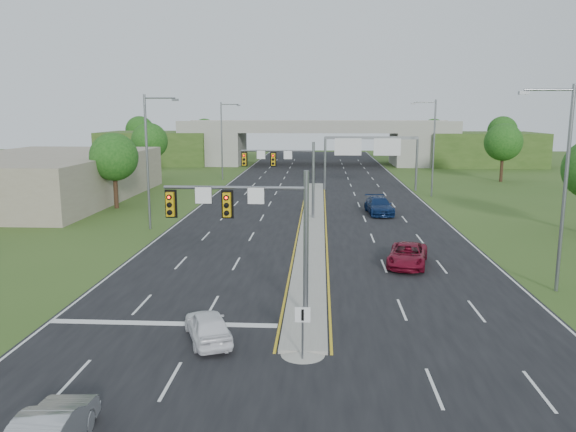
% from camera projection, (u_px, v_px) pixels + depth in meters
% --- Properties ---
extents(ground, '(240.00, 240.00, 0.00)m').
position_uv_depth(ground, '(306.00, 319.00, 26.36)').
color(ground, '#334F1C').
rests_on(ground, ground).
extents(road, '(24.00, 160.00, 0.02)m').
position_uv_depth(road, '(314.00, 202.00, 60.72)').
color(road, black).
rests_on(road, ground).
extents(median, '(2.00, 54.00, 0.16)m').
position_uv_depth(median, '(313.00, 223.00, 48.92)').
color(median, gray).
rests_on(median, road).
extents(median_nose, '(2.00, 2.00, 0.16)m').
position_uv_depth(median_nose, '(303.00, 353.00, 22.42)').
color(median_nose, gray).
rests_on(median_nose, road).
extents(lane_markings, '(23.72, 160.00, 0.01)m').
position_uv_depth(lane_markings, '(307.00, 212.00, 54.78)').
color(lane_markings, gold).
rests_on(lane_markings, road).
extents(signal_mast_near, '(6.62, 0.60, 7.00)m').
position_uv_depth(signal_mast_near, '(256.00, 220.00, 25.56)').
color(signal_mast_near, slate).
rests_on(signal_mast_near, ground).
extents(signal_mast_far, '(6.62, 0.60, 7.00)m').
position_uv_depth(signal_mast_far, '(288.00, 167.00, 50.10)').
color(signal_mast_far, slate).
rests_on(signal_mast_far, ground).
extents(keep_right_sign, '(0.60, 0.13, 2.20)m').
position_uv_depth(keep_right_sign, '(303.00, 324.00, 21.64)').
color(keep_right_sign, slate).
rests_on(keep_right_sign, ground).
extents(sign_gantry, '(11.58, 0.44, 6.67)m').
position_uv_depth(sign_gantry, '(370.00, 148.00, 69.13)').
color(sign_gantry, slate).
rests_on(sign_gantry, ground).
extents(overpass, '(80.00, 14.00, 8.10)m').
position_uv_depth(overpass, '(317.00, 145.00, 104.26)').
color(overpass, gray).
rests_on(overpass, ground).
extents(lightpole_l_mid, '(2.85, 0.25, 11.00)m').
position_uv_depth(lightpole_l_mid, '(149.00, 156.00, 45.64)').
color(lightpole_l_mid, slate).
rests_on(lightpole_l_mid, ground).
extents(lightpole_l_far, '(2.85, 0.25, 11.00)m').
position_uv_depth(lightpole_l_far, '(223.00, 137.00, 80.00)').
color(lightpole_l_far, slate).
rests_on(lightpole_l_far, ground).
extents(lightpole_r_near, '(2.85, 0.25, 11.00)m').
position_uv_depth(lightpole_r_near, '(562.00, 179.00, 29.41)').
color(lightpole_r_near, slate).
rests_on(lightpole_r_near, ground).
extents(lightpole_r_far, '(2.85, 0.25, 11.00)m').
position_uv_depth(lightpole_r_far, '(432.00, 143.00, 63.77)').
color(lightpole_r_far, slate).
rests_on(lightpole_r_far, ground).
extents(tree_l_near, '(4.80, 4.80, 7.60)m').
position_uv_depth(tree_l_near, '(114.00, 157.00, 56.01)').
color(tree_l_near, '#382316').
rests_on(tree_l_near, ground).
extents(tree_l_mid, '(5.20, 5.20, 8.12)m').
position_uv_depth(tree_l_mid, '(150.00, 141.00, 80.72)').
color(tree_l_mid, '#382316').
rests_on(tree_l_mid, ground).
extents(tree_r_mid, '(5.20, 5.20, 8.12)m').
position_uv_depth(tree_r_mid, '(503.00, 142.00, 77.88)').
color(tree_r_mid, '#382316').
rests_on(tree_r_mid, ground).
extents(tree_back_a, '(6.00, 6.00, 8.85)m').
position_uv_depth(tree_back_a, '(140.00, 130.00, 119.74)').
color(tree_back_a, '#382316').
rests_on(tree_back_a, ground).
extents(tree_back_b, '(5.60, 5.60, 8.32)m').
position_uv_depth(tree_back_b, '(205.00, 132.00, 119.01)').
color(tree_back_b, '#382316').
rests_on(tree_back_b, ground).
extents(tree_back_c, '(5.60, 5.60, 8.32)m').
position_uv_depth(tree_back_c, '(433.00, 132.00, 116.28)').
color(tree_back_c, '#382316').
rests_on(tree_back_c, ground).
extents(tree_back_d, '(6.00, 6.00, 8.85)m').
position_uv_depth(tree_back_d, '(502.00, 131.00, 115.43)').
color(tree_back_d, '#382316').
rests_on(tree_back_d, ground).
extents(commercial_building, '(18.00, 30.00, 5.00)m').
position_uv_depth(commercial_building, '(43.00, 177.00, 61.97)').
color(commercial_building, gray).
rests_on(commercial_building, ground).
extents(car_white, '(2.91, 4.23, 1.34)m').
position_uv_depth(car_white, '(208.00, 326.00, 23.68)').
color(car_white, white).
rests_on(car_white, road).
extents(car_far_a, '(3.32, 5.33, 1.38)m').
position_uv_depth(car_far_a, '(407.00, 255.00, 35.37)').
color(car_far_a, maroon).
rests_on(car_far_a, road).
extents(car_far_b, '(2.67, 5.67, 1.60)m').
position_uv_depth(car_far_b, '(379.00, 206.00, 53.42)').
color(car_far_b, '#0C204C').
rests_on(car_far_b, road).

